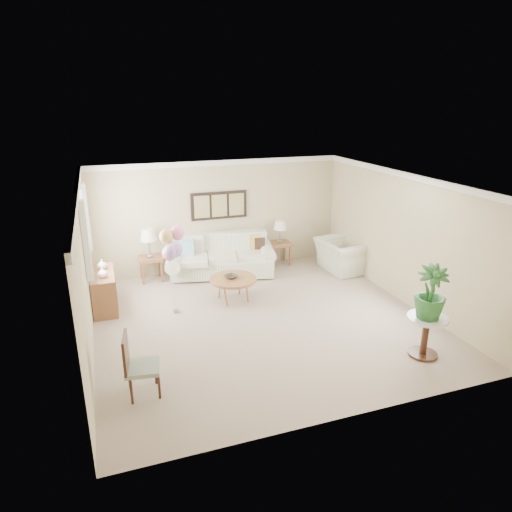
# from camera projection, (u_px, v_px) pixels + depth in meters

# --- Properties ---
(ground_plane) EXTENTS (6.00, 6.00, 0.00)m
(ground_plane) POSITION_uv_depth(u_px,v_px,m) (262.00, 319.00, 8.59)
(ground_plane) COLOR tan
(room_shell) EXTENTS (6.04, 6.04, 2.60)m
(room_shell) POSITION_uv_depth(u_px,v_px,m) (254.00, 235.00, 8.10)
(room_shell) COLOR #C4B48C
(room_shell) RESTS_ON ground
(wall_art_triptych) EXTENTS (1.35, 0.06, 0.65)m
(wall_art_triptych) POSITION_uv_depth(u_px,v_px,m) (219.00, 205.00, 10.73)
(wall_art_triptych) COLOR black
(wall_art_triptych) RESTS_ON ground
(sofa) EXTENTS (2.77, 1.44, 0.95)m
(sofa) POSITION_uv_depth(u_px,v_px,m) (221.00, 259.00, 10.68)
(sofa) COLOR silver
(sofa) RESTS_ON ground
(end_table_left) EXTENTS (0.52, 0.47, 0.57)m
(end_table_left) POSITION_uv_depth(u_px,v_px,m) (151.00, 261.00, 10.26)
(end_table_left) COLOR brown
(end_table_left) RESTS_ON ground
(end_table_right) EXTENTS (0.53, 0.48, 0.57)m
(end_table_right) POSITION_uv_depth(u_px,v_px,m) (280.00, 246.00, 11.29)
(end_table_right) COLOR brown
(end_table_right) RESTS_ON ground
(lamp_left) EXTENTS (0.37, 0.37, 0.65)m
(lamp_left) POSITION_uv_depth(u_px,v_px,m) (149.00, 236.00, 10.07)
(lamp_left) COLOR gray
(lamp_left) RESTS_ON end_table_left
(lamp_right) EXTENTS (0.31, 0.31, 0.55)m
(lamp_right) POSITION_uv_depth(u_px,v_px,m) (280.00, 226.00, 11.12)
(lamp_right) COLOR gray
(lamp_right) RESTS_ON end_table_right
(coffee_table) EXTENTS (0.96, 0.96, 0.48)m
(coffee_table) POSITION_uv_depth(u_px,v_px,m) (233.00, 280.00, 9.25)
(coffee_table) COLOR #996035
(coffee_table) RESTS_ON ground
(decor_bowl) EXTENTS (0.33, 0.33, 0.06)m
(decor_bowl) POSITION_uv_depth(u_px,v_px,m) (231.00, 277.00, 9.22)
(decor_bowl) COLOR #2F2820
(decor_bowl) RESTS_ON coffee_table
(armchair) EXTENTS (1.11, 1.25, 0.76)m
(armchair) POSITION_uv_depth(u_px,v_px,m) (343.00, 255.00, 10.90)
(armchair) COLOR silver
(armchair) RESTS_ON ground
(side_table) EXTENTS (0.63, 0.63, 0.69)m
(side_table) POSITION_uv_depth(u_px,v_px,m) (426.00, 326.00, 7.21)
(side_table) COLOR silver
(side_table) RESTS_ON ground
(potted_plant) EXTENTS (0.62, 0.62, 0.86)m
(potted_plant) POSITION_uv_depth(u_px,v_px,m) (431.00, 293.00, 6.98)
(potted_plant) COLOR #1D511D
(potted_plant) RESTS_ON side_table
(accent_chair) EXTENTS (0.53, 0.53, 0.95)m
(accent_chair) POSITION_uv_depth(u_px,v_px,m) (137.00, 364.00, 6.24)
(accent_chair) COLOR gray
(accent_chair) RESTS_ON ground
(credenza) EXTENTS (0.46, 1.20, 0.74)m
(credenza) POSITION_uv_depth(u_px,v_px,m) (104.00, 290.00, 8.95)
(credenza) COLOR brown
(credenza) RESTS_ON ground
(vase_white) EXTENTS (0.22, 0.22, 0.19)m
(vase_white) POSITION_uv_depth(u_px,v_px,m) (103.00, 273.00, 8.57)
(vase_white) COLOR white
(vase_white) RESTS_ON credenza
(vase_sage) EXTENTS (0.24, 0.24, 0.20)m
(vase_sage) POSITION_uv_depth(u_px,v_px,m) (102.00, 264.00, 8.98)
(vase_sage) COLOR #B6C0B0
(vase_sage) RESTS_ON credenza
(balloon_cluster) EXTENTS (0.47, 0.46, 1.72)m
(balloon_cluster) POSITION_uv_depth(u_px,v_px,m) (172.00, 245.00, 8.39)
(balloon_cluster) COLOR gray
(balloon_cluster) RESTS_ON ground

